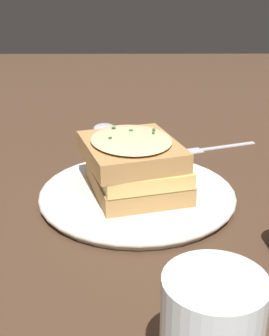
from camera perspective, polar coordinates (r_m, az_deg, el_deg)
The scene contains 5 objects.
ground_plane at distance 0.65m, azimuth -0.74°, elevation -3.58°, with size 2.40×2.40×0.00m, color #473021.
dinner_plate at distance 0.64m, azimuth -0.00°, elevation -3.25°, with size 0.27×0.27×0.02m.
sandwich at distance 0.62m, azimuth -0.21°, elevation 0.45°, with size 0.15×0.16×0.08m.
fork at distance 0.83m, azimuth 7.83°, elevation 2.26°, with size 0.17×0.07×0.00m.
spoon at distance 0.91m, azimuth -3.92°, elevation 4.68°, with size 0.05×0.17×0.01m.
Camera 1 is at (0.00, -0.58, 0.29)m, focal length 50.00 mm.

